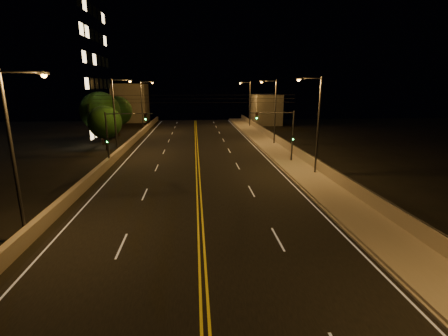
{
  "coord_description": "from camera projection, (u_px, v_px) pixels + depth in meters",
  "views": [
    {
      "loc": [
        -0.24,
        -6.61,
        8.77
      ],
      "look_at": [
        2.0,
        18.0,
        2.5
      ],
      "focal_mm": 26.0,
      "sensor_mm": 36.0,
      "label": 1
    }
  ],
  "objects": [
    {
      "name": "sidewalk",
      "position": [
        321.0,
        186.0,
        28.77
      ],
      "size": [
        3.6,
        120.0,
        0.3
      ],
      "primitive_type": "cube",
      "color": "gray",
      "rests_on": "ground"
    },
    {
      "name": "streetlight_2",
      "position": [
        274.0,
        108.0,
        48.16
      ],
      "size": [
        2.55,
        0.28,
        9.63
      ],
      "color": "#2D2D33",
      "rests_on": "ground"
    },
    {
      "name": "parapet_rail",
      "position": [
        340.0,
        173.0,
        28.63
      ],
      "size": [
        0.06,
        120.0,
        0.06
      ],
      "primitive_type": "cylinder",
      "rotation": [
        1.57,
        0.0,
        0.0
      ],
      "color": "black",
      "rests_on": "parapet_wall"
    },
    {
      "name": "parapet_wall",
      "position": [
        339.0,
        178.0,
        28.76
      ],
      "size": [
        0.3,
        120.0,
        1.0
      ],
      "primitive_type": "cube",
      "color": "gray",
      "rests_on": "sidewalk"
    },
    {
      "name": "streetlight_5",
      "position": [
        116.0,
        113.0,
        40.51
      ],
      "size": [
        2.55,
        0.28,
        9.63
      ],
      "color": "#2D2D33",
      "rests_on": "ground"
    },
    {
      "name": "tree_1",
      "position": [
        100.0,
        111.0,
        48.86
      ],
      "size": [
        5.88,
        5.88,
        7.97
      ],
      "color": "black",
      "rests_on": "ground"
    },
    {
      "name": "road",
      "position": [
        199.0,
        191.0,
        27.86
      ],
      "size": [
        18.0,
        120.0,
        0.02
      ],
      "primitive_type": "cube",
      "color": "black",
      "rests_on": "ground"
    },
    {
      "name": "streetlight_6",
      "position": [
        143.0,
        103.0,
        61.9
      ],
      "size": [
        2.55,
        0.28,
        9.63
      ],
      "color": "#2D2D33",
      "rests_on": "ground"
    },
    {
      "name": "distant_building_right",
      "position": [
        265.0,
        109.0,
        76.48
      ],
      "size": [
        6.0,
        10.0,
        6.83
      ],
      "primitive_type": "cube",
      "color": "gray",
      "rests_on": "ground"
    },
    {
      "name": "tree_2",
      "position": [
        117.0,
        111.0,
        57.76
      ],
      "size": [
        5.2,
        5.2,
        7.05
      ],
      "color": "black",
      "rests_on": "ground"
    },
    {
      "name": "streetlight_1",
      "position": [
        316.0,
        120.0,
        31.48
      ],
      "size": [
        2.55,
        0.28,
        9.63
      ],
      "color": "#2D2D33",
      "rests_on": "ground"
    },
    {
      "name": "jersey_barrier",
      "position": [
        79.0,
        189.0,
        26.87
      ],
      "size": [
        0.45,
        120.0,
        0.96
      ],
      "primitive_type": "cube",
      "color": "gray",
      "rests_on": "ground"
    },
    {
      "name": "overhead_wires",
      "position": [
        196.0,
        99.0,
        35.21
      ],
      "size": [
        22.0,
        0.03,
        0.83
      ],
      "color": "black"
    },
    {
      "name": "tree_0",
      "position": [
        105.0,
        122.0,
        44.63
      ],
      "size": [
        4.56,
        4.56,
        6.18
      ],
      "color": "black",
      "rests_on": "ground"
    },
    {
      "name": "traffic_signal_right",
      "position": [
        284.0,
        130.0,
        37.08
      ],
      "size": [
        5.11,
        0.31,
        6.04
      ],
      "color": "#2D2D33",
      "rests_on": "ground"
    },
    {
      "name": "lane_markings",
      "position": [
        199.0,
        191.0,
        27.79
      ],
      "size": [
        17.32,
        116.0,
        0.0
      ],
      "color": "silver",
      "rests_on": "road"
    },
    {
      "name": "streetlight_3",
      "position": [
        249.0,
        101.0,
        69.59
      ],
      "size": [
        2.55,
        0.28,
        9.63
      ],
      "color": "#2D2D33",
      "rests_on": "ground"
    },
    {
      "name": "streetlight_4",
      "position": [
        16.0,
        147.0,
        17.64
      ],
      "size": [
        2.55,
        0.28,
        9.63
      ],
      "color": "#2D2D33",
      "rests_on": "ground"
    },
    {
      "name": "curb",
      "position": [
        300.0,
        187.0,
        28.63
      ],
      "size": [
        0.14,
        120.0,
        0.15
      ],
      "primitive_type": "cube",
      "color": "gray",
      "rests_on": "ground"
    },
    {
      "name": "distant_building_left",
      "position": [
        131.0,
        103.0,
        81.14
      ],
      "size": [
        8.0,
        8.0,
        9.29
      ],
      "primitive_type": "cube",
      "color": "gray",
      "rests_on": "ground"
    },
    {
      "name": "traffic_signal_left",
      "position": [
        116.0,
        132.0,
        35.43
      ],
      "size": [
        5.11,
        0.31,
        6.04
      ],
      "color": "#2D2D33",
      "rests_on": "ground"
    },
    {
      "name": "building_tower",
      "position": [
        13.0,
        47.0,
        48.61
      ],
      "size": [
        24.0,
        15.0,
        30.02
      ],
      "color": "gray",
      "rests_on": "ground"
    }
  ]
}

